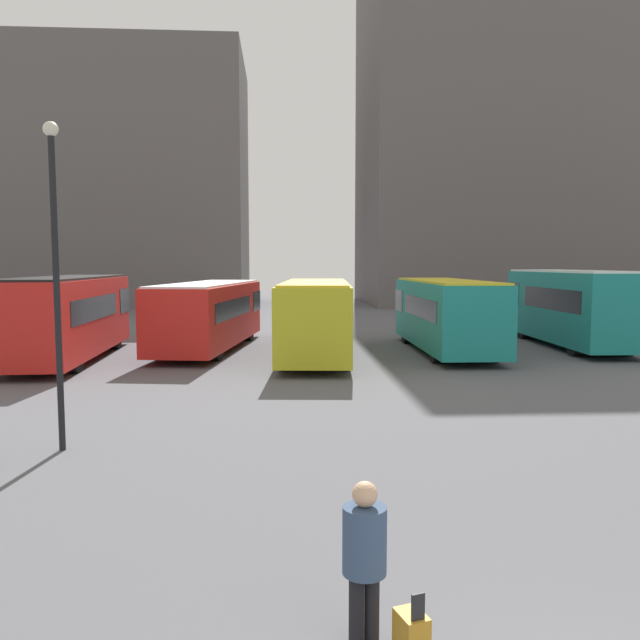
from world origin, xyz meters
The scene contains 9 objects.
building_block_left centered at (-19.87, 54.07, 10.81)m, with size 28.82×13.31×21.63m.
building_block_right centered at (21.28, 54.07, 17.44)m, with size 31.63×15.76×34.87m.
bus_0 centered at (-10.31, 20.69, 1.69)m, with size 2.88×9.63×3.12m.
bus_1 centered at (-5.32, 23.34, 1.53)m, with size 3.97×10.15×2.81m.
bus_2 centered at (-0.99, 20.57, 1.59)m, with size 3.24×9.24×2.93m.
bus_3 centered at (4.41, 21.92, 1.60)m, with size 2.70×9.19×2.95m.
bus_4 centered at (10.31, 23.28, 1.79)m, with size 2.89×9.39×3.32m.
traveler centered at (-1.58, 2.39, 0.95)m, with size 0.52×0.52×1.60m.
lamp_post_1 centered at (-6.57, 8.95, 3.62)m, with size 0.28×0.28×6.22m.
Camera 1 is at (-2.34, -3.12, 3.58)m, focal length 35.00 mm.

